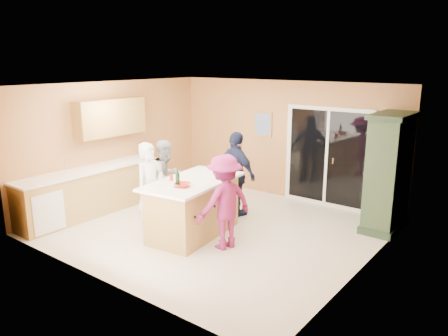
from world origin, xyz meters
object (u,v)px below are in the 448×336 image
Objects in this scene: woman_grey at (167,177)px; woman_magenta at (224,202)px; kitchen_island at (193,209)px; woman_navy at (236,174)px; woman_white at (150,189)px; green_hutch at (388,174)px.

woman_grey is 0.96× the size of woman_magenta.
woman_navy is (0.00, 1.28, 0.37)m from kitchen_island.
woman_white is (-0.61, -0.44, 0.36)m from kitchen_island.
woman_grey is (-0.53, 0.93, -0.07)m from woman_white.
woman_white is at bearing -151.14° from kitchen_island.
kitchen_island is 0.84m from woman_magenta.
woman_navy is at bearing 83.14° from kitchen_island.
kitchen_island is 1.22× the size of woman_white.
woman_navy reaches higher than woman_magenta.
kitchen_island is 3.55m from green_hutch.
woman_magenta is at bearing 130.06° from woman_navy.
woman_magenta is (0.76, -1.38, -0.06)m from woman_navy.
kitchen_island is at bearing 100.91° from woman_navy.
woman_navy is at bearing -58.81° from woman_grey.
woman_magenta is (1.38, 0.33, -0.04)m from woman_white.
woman_magenta is (0.77, -0.10, 0.32)m from kitchen_island.
kitchen_island is at bearing -57.01° from woman_white.
woman_white is 1.10× the size of woman_grey.
green_hutch reaches higher than woman_navy.
woman_white reaches higher than woman_grey.
woman_white reaches higher than woman_magenta.
woman_grey reaches higher than kitchen_island.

